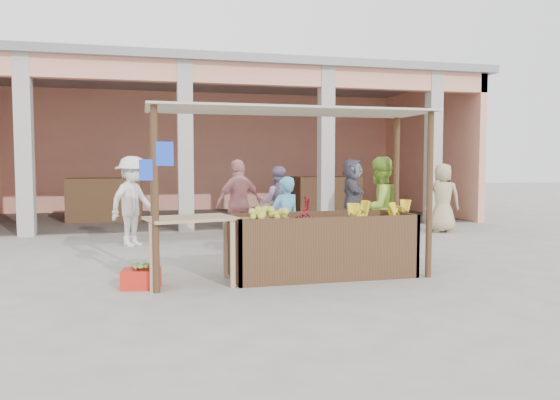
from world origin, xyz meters
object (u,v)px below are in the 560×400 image
object	(u,v)px
side_table	(191,228)
motorcycle	(279,224)
fruit_stall	(322,249)
red_crate	(141,279)
vendor_green	(379,206)
vendor_blue	(285,218)

from	to	relation	value
side_table	motorcycle	world-z (taller)	motorcycle
motorcycle	fruit_stall	bearing A→B (deg)	-169.70
fruit_stall	motorcycle	bearing A→B (deg)	93.00
red_crate	vendor_green	world-z (taller)	vendor_green
side_table	red_crate	distance (m)	0.92
vendor_green	motorcycle	distance (m)	1.89
vendor_blue	side_table	bearing A→B (deg)	14.68
fruit_stall	red_crate	xyz separation A→B (m)	(-2.54, -0.15, -0.27)
vendor_green	motorcycle	bearing A→B (deg)	-56.13
motorcycle	vendor_blue	bearing A→B (deg)	178.28
red_crate	side_table	bearing A→B (deg)	14.33
red_crate	vendor_blue	size ratio (longest dim) A/B	0.32
side_table	red_crate	size ratio (longest dim) A/B	2.63
side_table	vendor_blue	bearing A→B (deg)	20.81
side_table	red_crate	xyz separation A→B (m)	(-0.65, -0.06, -0.64)
vendor_blue	motorcycle	world-z (taller)	vendor_blue
red_crate	motorcycle	size ratio (longest dim) A/B	0.24
side_table	vendor_blue	world-z (taller)	vendor_blue
red_crate	vendor_blue	distance (m)	2.59
fruit_stall	side_table	xyz separation A→B (m)	(-1.89, -0.09, 0.37)
side_table	motorcycle	xyz separation A→B (m)	(1.77, 2.21, -0.24)
vendor_blue	red_crate	bearing A→B (deg)	7.56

